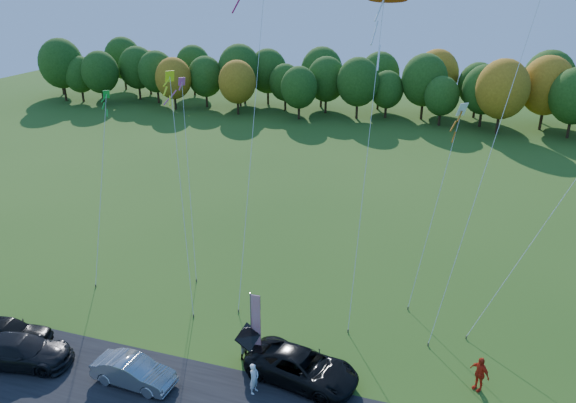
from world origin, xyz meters
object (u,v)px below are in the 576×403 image
(silver_sedan, at_px, (134,372))
(feather_flag, at_px, (255,320))
(black_suv, at_px, (302,367))
(person_east, at_px, (479,374))

(silver_sedan, xyz_separation_m, feather_flag, (5.26, 3.58, 1.88))
(black_suv, distance_m, person_east, 8.88)
(person_east, bearing_deg, black_suv, -128.16)
(feather_flag, bearing_deg, silver_sedan, -145.79)
(silver_sedan, relative_size, feather_flag, 1.03)
(black_suv, distance_m, feather_flag, 3.41)
(black_suv, height_order, person_east, person_east)
(silver_sedan, height_order, person_east, person_east)
(person_east, height_order, feather_flag, feather_flag)
(person_east, distance_m, feather_flag, 11.65)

